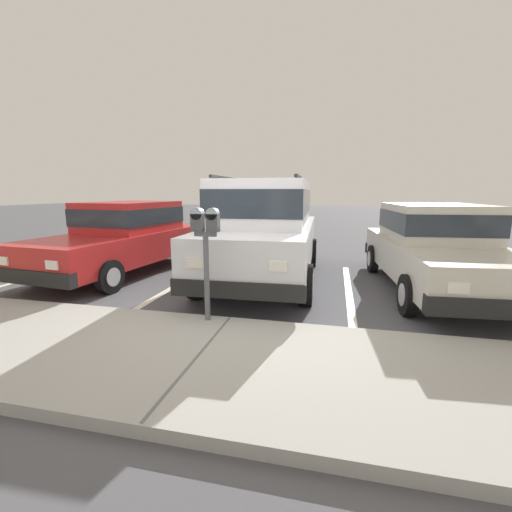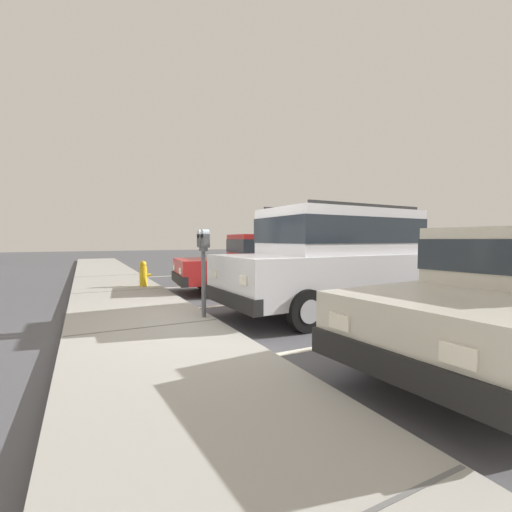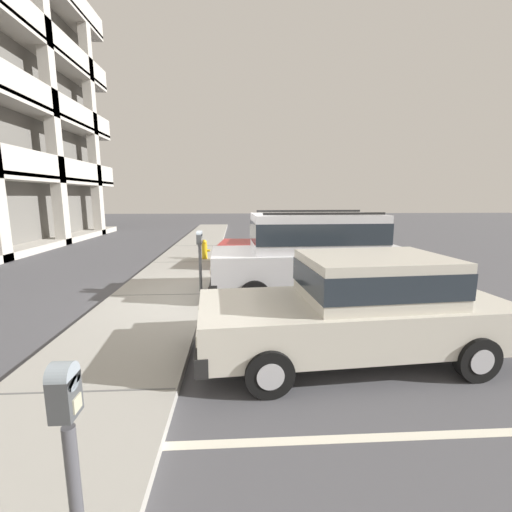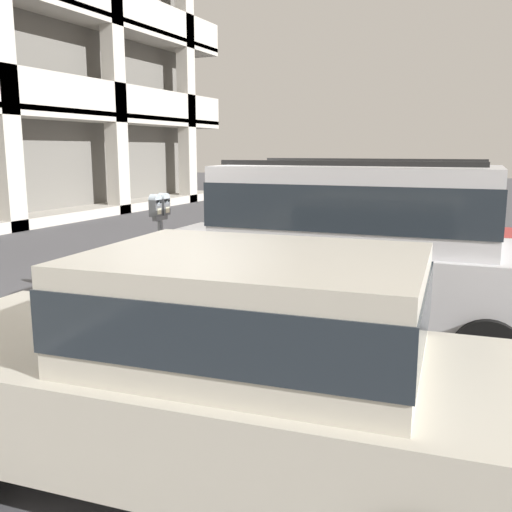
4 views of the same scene
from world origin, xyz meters
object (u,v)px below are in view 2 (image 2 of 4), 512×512
(dark_hatchback, at_px, (262,261))
(fire_hydrant, at_px, (143,274))
(silver_suv, at_px, (339,256))
(parking_meter_near, at_px, (203,252))

(dark_hatchback, height_order, fire_hydrant, dark_hatchback)
(silver_suv, height_order, fire_hydrant, silver_suv)
(dark_hatchback, relative_size, fire_hydrant, 6.62)
(silver_suv, relative_size, dark_hatchback, 1.05)
(silver_suv, height_order, parking_meter_near, silver_suv)
(silver_suv, bearing_deg, dark_hatchback, -1.62)
(dark_hatchback, bearing_deg, silver_suv, -173.82)
(parking_meter_near, height_order, fire_hydrant, parking_meter_near)
(parking_meter_near, bearing_deg, dark_hatchback, -42.32)
(silver_suv, xyz_separation_m, parking_meter_near, (0.21, 2.68, 0.11))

